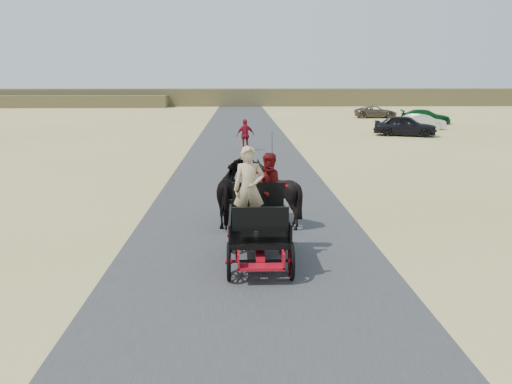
{
  "coord_description": "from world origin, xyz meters",
  "views": [
    {
      "loc": [
        -0.24,
        -11.69,
        3.88
      ],
      "look_at": [
        0.16,
        0.04,
        1.2
      ],
      "focal_mm": 35.0,
      "sensor_mm": 36.0,
      "label": 1
    }
  ],
  "objects_px": {
    "horse_right": "(275,193)",
    "car_a": "(405,125)",
    "car_b": "(421,122)",
    "car_c": "(425,117)",
    "carriage": "(259,247)",
    "horse_left": "(234,193)",
    "pedestrian": "(245,135)",
    "car_d": "(376,112)"
  },
  "relations": [
    {
      "from": "horse_left",
      "to": "pedestrian",
      "type": "height_order",
      "value": "pedestrian"
    },
    {
      "from": "horse_right",
      "to": "carriage",
      "type": "bearing_deg",
      "value": 79.61
    },
    {
      "from": "horse_right",
      "to": "car_d",
      "type": "xyz_separation_m",
      "value": [
        12.77,
        36.87,
        -0.27
      ]
    },
    {
      "from": "carriage",
      "to": "car_b",
      "type": "height_order",
      "value": "car_b"
    },
    {
      "from": "horse_left",
      "to": "pedestrian",
      "type": "xyz_separation_m",
      "value": [
        0.5,
        14.03,
        0.02
      ]
    },
    {
      "from": "horse_right",
      "to": "car_a",
      "type": "distance_m",
      "value": 23.38
    },
    {
      "from": "pedestrian",
      "to": "car_a",
      "type": "relative_size",
      "value": 0.41
    },
    {
      "from": "car_a",
      "to": "car_b",
      "type": "relative_size",
      "value": 1.14
    },
    {
      "from": "car_a",
      "to": "car_b",
      "type": "distance_m",
      "value": 4.72
    },
    {
      "from": "carriage",
      "to": "pedestrian",
      "type": "bearing_deg",
      "value": 90.18
    },
    {
      "from": "horse_right",
      "to": "car_b",
      "type": "bearing_deg",
      "value": -117.68
    },
    {
      "from": "pedestrian",
      "to": "car_b",
      "type": "xyz_separation_m",
      "value": [
        13.65,
        10.84,
        -0.26
      ]
    },
    {
      "from": "horse_right",
      "to": "car_c",
      "type": "distance_m",
      "value": 33.82
    },
    {
      "from": "car_b",
      "to": "carriage",
      "type": "bearing_deg",
      "value": 142.97
    },
    {
      "from": "pedestrian",
      "to": "car_b",
      "type": "bearing_deg",
      "value": -161.06
    },
    {
      "from": "horse_left",
      "to": "car_d",
      "type": "relative_size",
      "value": 0.48
    },
    {
      "from": "car_a",
      "to": "car_d",
      "type": "xyz_separation_m",
      "value": [
        2.3,
        15.96,
        -0.13
      ]
    },
    {
      "from": "horse_left",
      "to": "car_b",
      "type": "height_order",
      "value": "horse_left"
    },
    {
      "from": "horse_right",
      "to": "car_d",
      "type": "relative_size",
      "value": 0.41
    },
    {
      "from": "horse_right",
      "to": "car_b",
      "type": "xyz_separation_m",
      "value": [
        13.04,
        24.87,
        -0.24
      ]
    },
    {
      "from": "car_b",
      "to": "horse_left",
      "type": "bearing_deg",
      "value": 139.34
    },
    {
      "from": "horse_left",
      "to": "carriage",
      "type": "bearing_deg",
      "value": 100.39
    },
    {
      "from": "carriage",
      "to": "horse_right",
      "type": "distance_m",
      "value": 3.09
    },
    {
      "from": "carriage",
      "to": "horse_right",
      "type": "xyz_separation_m",
      "value": [
        0.55,
        3.0,
        0.49
      ]
    },
    {
      "from": "carriage",
      "to": "car_d",
      "type": "xyz_separation_m",
      "value": [
        13.32,
        39.87,
        0.22
      ]
    },
    {
      "from": "pedestrian",
      "to": "car_b",
      "type": "relative_size",
      "value": 0.47
    },
    {
      "from": "horse_right",
      "to": "car_a",
      "type": "relative_size",
      "value": 0.41
    },
    {
      "from": "horse_right",
      "to": "pedestrian",
      "type": "bearing_deg",
      "value": -87.53
    },
    {
      "from": "horse_left",
      "to": "car_d",
      "type": "height_order",
      "value": "horse_left"
    },
    {
      "from": "car_b",
      "to": "car_d",
      "type": "xyz_separation_m",
      "value": [
        -0.27,
        12.0,
        -0.03
      ]
    },
    {
      "from": "car_c",
      "to": "car_d",
      "type": "bearing_deg",
      "value": 32.37
    },
    {
      "from": "carriage",
      "to": "car_c",
      "type": "bearing_deg",
      "value": 64.43
    },
    {
      "from": "car_b",
      "to": "car_c",
      "type": "height_order",
      "value": "car_c"
    },
    {
      "from": "car_b",
      "to": "car_d",
      "type": "distance_m",
      "value": 12.0
    },
    {
      "from": "car_a",
      "to": "car_b",
      "type": "height_order",
      "value": "car_a"
    },
    {
      "from": "car_d",
      "to": "car_a",
      "type": "bearing_deg",
      "value": 174.72
    },
    {
      "from": "horse_left",
      "to": "horse_right",
      "type": "distance_m",
      "value": 1.1
    },
    {
      "from": "carriage",
      "to": "horse_right",
      "type": "relative_size",
      "value": 1.41
    },
    {
      "from": "horse_left",
      "to": "car_c",
      "type": "height_order",
      "value": "horse_left"
    },
    {
      "from": "carriage",
      "to": "pedestrian",
      "type": "height_order",
      "value": "pedestrian"
    },
    {
      "from": "car_d",
      "to": "car_b",
      "type": "bearing_deg",
      "value": -175.78
    },
    {
      "from": "horse_left",
      "to": "car_c",
      "type": "xyz_separation_m",
      "value": [
        16.41,
        30.15,
        -0.24
      ]
    }
  ]
}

